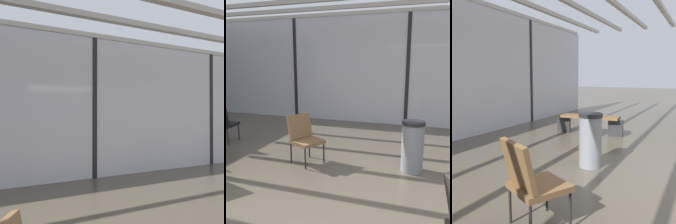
# 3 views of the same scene
# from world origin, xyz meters

# --- Properties ---
(glass_curtain_wall) EXTENTS (14.00, 0.08, 3.14)m
(glass_curtain_wall) POSITION_xyz_m (0.00, 5.20, 1.57)
(glass_curtain_wall) COLOR silver
(glass_curtain_wall) RESTS_ON ground
(window_mullion_0) EXTENTS (0.10, 0.12, 3.14)m
(window_mullion_0) POSITION_xyz_m (-3.50, 5.20, 1.57)
(window_mullion_0) COLOR black
(window_mullion_0) RESTS_ON ground
(window_mullion_1) EXTENTS (0.10, 0.12, 3.14)m
(window_mullion_1) POSITION_xyz_m (0.00, 5.20, 1.57)
(window_mullion_1) COLOR black
(window_mullion_1) RESTS_ON ground
(parked_airplane) EXTENTS (13.45, 3.95, 3.95)m
(parked_airplane) POSITION_xyz_m (-0.68, 10.01, 1.98)
(parked_airplane) COLOR #B2BCD6
(parked_airplane) RESTS_ON ground
(lounge_chair_3) EXTENTS (0.68, 0.66, 0.87)m
(lounge_chair_3) POSITION_xyz_m (-1.51, 1.66, 0.49)
(lounge_chair_3) COLOR brown
(lounge_chair_3) RESTS_ON ground
(trash_bin) EXTENTS (0.38, 0.38, 0.86)m
(trash_bin) POSITION_xyz_m (0.39, 1.85, 0.43)
(trash_bin) COLOR slate
(trash_bin) RESTS_ON ground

